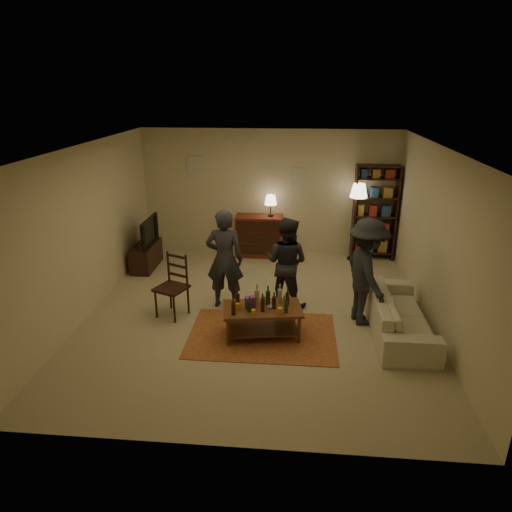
# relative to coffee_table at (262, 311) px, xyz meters

# --- Properties ---
(floor) EXTENTS (6.00, 6.00, 0.00)m
(floor) POSITION_rel_coffee_table_xyz_m (-0.14, 0.72, -0.41)
(floor) COLOR #C6B793
(floor) RESTS_ON ground
(room_shell) EXTENTS (6.00, 6.00, 6.00)m
(room_shell) POSITION_rel_coffee_table_xyz_m (-0.79, 3.70, 1.40)
(room_shell) COLOR beige
(room_shell) RESTS_ON ground
(rug) EXTENTS (2.20, 1.50, 0.01)m
(rug) POSITION_rel_coffee_table_xyz_m (0.00, -0.00, -0.41)
(rug) COLOR brown
(rug) RESTS_ON ground
(coffee_table) EXTENTS (1.24, 0.81, 0.81)m
(coffee_table) POSITION_rel_coffee_table_xyz_m (0.00, 0.00, 0.00)
(coffee_table) COLOR brown
(coffee_table) RESTS_ON ground
(dining_chair) EXTENTS (0.60, 0.60, 1.05)m
(dining_chair) POSITION_rel_coffee_table_xyz_m (-1.48, 0.57, 0.14)
(dining_chair) COLOR black
(dining_chair) RESTS_ON ground
(tv_stand) EXTENTS (0.40, 1.00, 1.06)m
(tv_stand) POSITION_rel_coffee_table_xyz_m (-2.58, 2.52, -0.03)
(tv_stand) COLOR black
(tv_stand) RESTS_ON ground
(dresser) EXTENTS (1.00, 0.50, 1.36)m
(dresser) POSITION_rel_coffee_table_xyz_m (-0.33, 3.43, 0.06)
(dresser) COLOR maroon
(dresser) RESTS_ON ground
(bookshelf) EXTENTS (0.90, 0.34, 2.02)m
(bookshelf) POSITION_rel_coffee_table_xyz_m (2.11, 3.50, 0.62)
(bookshelf) COLOR black
(bookshelf) RESTS_ON ground
(floor_lamp) EXTENTS (0.36, 0.36, 1.65)m
(floor_lamp) POSITION_rel_coffee_table_xyz_m (1.73, 3.37, 0.99)
(floor_lamp) COLOR black
(floor_lamp) RESTS_ON ground
(sofa) EXTENTS (0.81, 2.08, 0.61)m
(sofa) POSITION_rel_coffee_table_xyz_m (2.06, 0.32, -0.11)
(sofa) COLOR beige
(sofa) RESTS_ON ground
(person_left) EXTENTS (0.63, 0.41, 1.71)m
(person_left) POSITION_rel_coffee_table_xyz_m (-0.70, 0.94, 0.44)
(person_left) COLOR #2A2B33
(person_left) RESTS_ON ground
(person_right) EXTENTS (0.92, 0.83, 1.54)m
(person_right) POSITION_rel_coffee_table_xyz_m (0.32, 1.09, 0.36)
(person_right) COLOR #23232A
(person_right) RESTS_ON ground
(person_by_sofa) EXTENTS (0.90, 1.23, 1.71)m
(person_by_sofa) POSITION_rel_coffee_table_xyz_m (1.56, 0.58, 0.44)
(person_by_sofa) COLOR #23242A
(person_by_sofa) RESTS_ON ground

